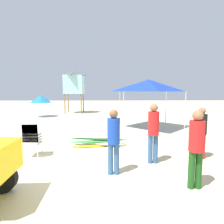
% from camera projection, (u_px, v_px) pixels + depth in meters
% --- Properties ---
extents(ground, '(80.00, 80.00, 0.00)m').
position_uv_depth(ground, '(60.00, 173.00, 4.80)').
color(ground, beige).
extents(stacked_plastic_chairs, '(0.48, 0.48, 1.20)m').
position_uv_depth(stacked_plastic_chairs, '(32.00, 136.00, 5.91)').
color(stacked_plastic_chairs, white).
rests_on(stacked_plastic_chairs, ground).
extents(surfboard_pile, '(2.36, 0.71, 0.40)m').
position_uv_depth(surfboard_pile, '(98.00, 141.00, 7.21)').
color(surfboard_pile, yellow).
rests_on(surfboard_pile, ground).
extents(lifeguard_near_left, '(0.32, 0.32, 1.65)m').
position_uv_depth(lifeguard_near_left, '(201.00, 129.00, 5.77)').
color(lifeguard_near_left, red).
rests_on(lifeguard_near_left, ground).
extents(lifeguard_near_center, '(0.32, 0.32, 1.74)m').
position_uv_depth(lifeguard_near_center, '(196.00, 144.00, 3.96)').
color(lifeguard_near_center, '#194C19').
rests_on(lifeguard_near_center, ground).
extents(lifeguard_near_right, '(0.32, 0.32, 1.69)m').
position_uv_depth(lifeguard_near_right, '(114.00, 138.00, 4.66)').
color(lifeguard_near_right, '#33598C').
rests_on(lifeguard_near_right, ground).
extents(lifeguard_far_right, '(0.32, 0.32, 1.79)m').
position_uv_depth(lifeguard_far_right, '(153.00, 129.00, 5.40)').
color(lifeguard_far_right, '#33598C').
rests_on(lifeguard_far_right, ground).
extents(popup_canopy, '(3.13, 3.13, 2.84)m').
position_uv_depth(popup_canopy, '(148.00, 86.00, 10.50)').
color(popup_canopy, '#B2B2B7').
rests_on(popup_canopy, ground).
extents(lifeguard_tower, '(1.98, 1.98, 4.18)m').
position_uv_depth(lifeguard_tower, '(74.00, 82.00, 18.13)').
color(lifeguard_tower, olive).
rests_on(lifeguard_tower, ground).
extents(beach_umbrella_left, '(1.78, 1.78, 1.84)m').
position_uv_depth(beach_umbrella_left, '(41.00, 99.00, 15.52)').
color(beach_umbrella_left, beige).
rests_on(beach_umbrella_left, ground).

